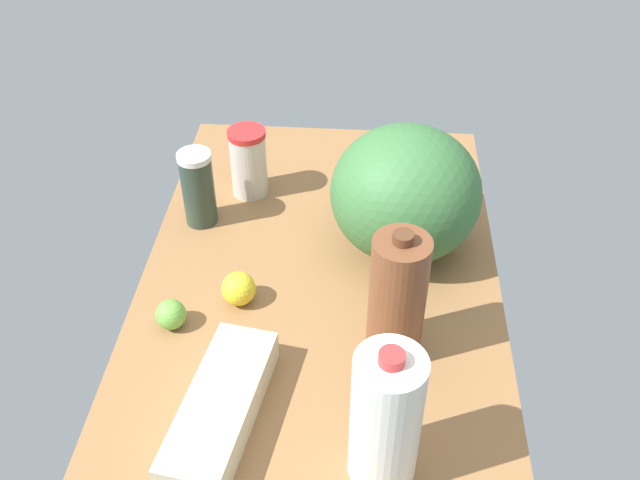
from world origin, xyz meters
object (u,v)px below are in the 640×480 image
object	(u,v)px
shaker_bottle	(198,188)
tumbler_cup	(249,162)
lemon_beside_bowl	(239,289)
watermelon	(406,193)
lime_near_front	(171,314)
milk_jug	(386,419)
chocolate_milk_jug	(397,298)
egg_carton	(221,408)

from	to	relation	value
shaker_bottle	tumbler_cup	bearing A→B (deg)	-38.51
tumbler_cup	lemon_beside_bowl	distance (cm)	38.45
watermelon	tumbler_cup	bearing A→B (deg)	63.88
lemon_beside_bowl	lime_near_front	size ratio (longest dim) A/B	1.16
milk_jug	lime_near_front	bearing A→B (deg)	55.02
chocolate_milk_jug	tumbler_cup	size ratio (longest dim) A/B	1.65
milk_jug	tumbler_cup	distance (cm)	81.48
shaker_bottle	watermelon	bearing A→B (deg)	-97.16
watermelon	lime_near_front	xyz separation A→B (cm)	(-27.68, 45.37, -11.45)
chocolate_milk_jug	tumbler_cup	world-z (taller)	chocolate_milk_jug
milk_jug	lemon_beside_bowl	distance (cm)	47.84
chocolate_milk_jug	lime_near_front	world-z (taller)	chocolate_milk_jug
egg_carton	tumbler_cup	size ratio (longest dim) A/B	1.86
lime_near_front	chocolate_milk_jug	bearing A→B (deg)	-93.94
egg_carton	tumbler_cup	distance (cm)	67.39
milk_jug	tumbler_cup	xyz separation A→B (cm)	(74.55, 32.54, -4.68)
watermelon	lime_near_front	distance (cm)	54.37
egg_carton	lime_near_front	bearing A→B (deg)	42.37
milk_jug	lemon_beside_bowl	xyz separation A→B (cm)	(36.59, 29.21, -9.83)
watermelon	lemon_beside_bowl	world-z (taller)	watermelon
tumbler_cup	lime_near_front	world-z (taller)	tumbler_cup
shaker_bottle	lime_near_front	xyz separation A→B (cm)	(-33.48, -0.81, -6.22)
milk_jug	lime_near_front	xyz separation A→B (cm)	(28.95, 41.37, -10.32)
watermelon	shaker_bottle	size ratio (longest dim) A/B	1.74
tumbler_cup	lemon_beside_bowl	bearing A→B (deg)	-174.99
watermelon	lime_near_front	size ratio (longest dim) A/B	5.29
egg_carton	tumbler_cup	xyz separation A→B (cm)	(66.99, 4.92, 5.43)
tumbler_cup	watermelon	bearing A→B (deg)	-116.12
egg_carton	shaker_bottle	xyz separation A→B (cm)	(54.87, 14.56, 6.00)
shaker_bottle	egg_carton	bearing A→B (deg)	-165.14
watermelon	milk_jug	distance (cm)	56.78
watermelon	tumbler_cup	distance (cm)	41.11
egg_carton	lime_near_front	size ratio (longest dim) A/B	5.32
milk_jug	shaker_bottle	size ratio (longest dim) A/B	1.53
watermelon	egg_carton	distance (cm)	59.45
watermelon	milk_jug	size ratio (longest dim) A/B	1.13
egg_carton	milk_jug	size ratio (longest dim) A/B	1.14
tumbler_cup	lime_near_front	size ratio (longest dim) A/B	2.85
watermelon	lemon_beside_bowl	bearing A→B (deg)	121.10
chocolate_milk_jug	shaker_bottle	xyz separation A→B (cm)	(36.47, 44.20, -4.25)
milk_jug	egg_carton	bearing A→B (deg)	74.69
chocolate_milk_jug	tumbler_cup	xyz separation A→B (cm)	(48.58, 34.55, -4.83)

